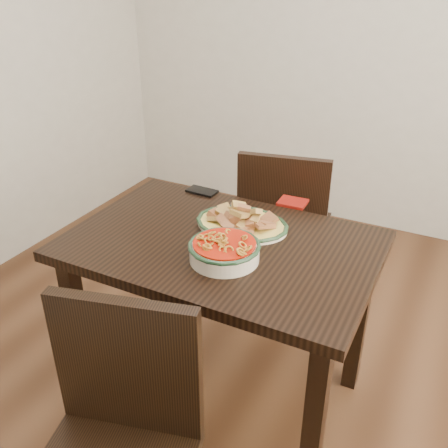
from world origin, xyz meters
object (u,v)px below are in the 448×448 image
at_px(chair_far, 284,224).
at_px(chair_near, 117,440).
at_px(smartphone, 202,191).
at_px(dining_table, 222,266).
at_px(fish_plate, 242,216).
at_px(noodle_bowl, 224,249).

bearing_deg(chair_far, chair_near, 80.82).
bearing_deg(smartphone, chair_far, 53.29).
distance_m(chair_near, smartphone, 1.13).
relative_size(dining_table, fish_plate, 3.10).
xyz_separation_m(chair_far, smartphone, (-0.27, -0.33, 0.26)).
distance_m(chair_far, chair_near, 1.38).
height_order(dining_table, chair_far, chair_far).
relative_size(chair_far, chair_near, 1.00).
distance_m(dining_table, chair_far, 0.69).
xyz_separation_m(chair_far, noodle_bowl, (0.07, -0.78, 0.29)).
relative_size(chair_near, smartphone, 6.73).
distance_m(dining_table, chair_near, 0.72).
relative_size(chair_far, fish_plate, 2.49).
distance_m(chair_near, fish_plate, 0.89).
bearing_deg(fish_plate, dining_table, -98.05).
relative_size(noodle_bowl, smartphone, 1.87).
xyz_separation_m(dining_table, smartphone, (-0.27, 0.34, 0.11)).
bearing_deg(fish_plate, smartphone, 144.32).
height_order(dining_table, smartphone, smartphone).
bearing_deg(noodle_bowl, chair_near, -91.96).
bearing_deg(noodle_bowl, fish_plate, 101.37).
bearing_deg(chair_far, smartphone, 39.55).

